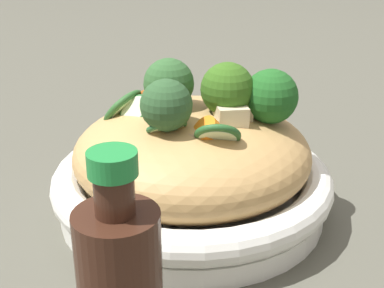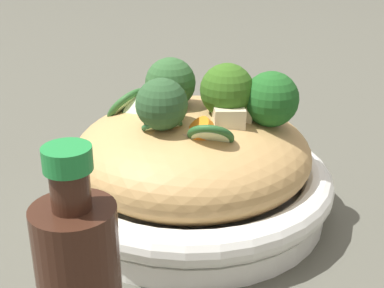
% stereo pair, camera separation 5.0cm
% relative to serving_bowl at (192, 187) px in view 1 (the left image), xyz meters
% --- Properties ---
extents(ground_plane, '(3.00, 3.00, 0.00)m').
position_rel_serving_bowl_xyz_m(ground_plane, '(0.00, 0.00, -0.03)').
color(ground_plane, '#4D4C41').
extents(serving_bowl, '(0.26, 0.26, 0.05)m').
position_rel_serving_bowl_xyz_m(serving_bowl, '(0.00, 0.00, 0.00)').
color(serving_bowl, white).
rests_on(serving_bowl, ground_plane).
extents(noodle_heap, '(0.22, 0.22, 0.08)m').
position_rel_serving_bowl_xyz_m(noodle_heap, '(-0.00, 0.00, 0.04)').
color(noodle_heap, tan).
rests_on(noodle_heap, serving_bowl).
extents(broccoli_florets, '(0.15, 0.14, 0.06)m').
position_rel_serving_bowl_xyz_m(broccoli_florets, '(-0.02, -0.00, 0.09)').
color(broccoli_florets, '#99AD6C').
rests_on(broccoli_florets, serving_bowl).
extents(carrot_coins, '(0.14, 0.09, 0.03)m').
position_rel_serving_bowl_xyz_m(carrot_coins, '(0.02, 0.01, 0.07)').
color(carrot_coins, orange).
rests_on(carrot_coins, serving_bowl).
extents(zucchini_slices, '(0.15, 0.08, 0.04)m').
position_rel_serving_bowl_xyz_m(zucchini_slices, '(0.03, 0.02, 0.07)').
color(zucchini_slices, beige).
rests_on(zucchini_slices, serving_bowl).
extents(chicken_chunks, '(0.04, 0.06, 0.02)m').
position_rel_serving_bowl_xyz_m(chicken_chunks, '(-0.04, -0.01, 0.08)').
color(chicken_chunks, beige).
rests_on(chicken_chunks, serving_bowl).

